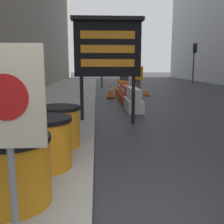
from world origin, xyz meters
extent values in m
cylinder|color=orange|center=(-0.85, 0.51, 0.48)|extent=(0.79, 0.79, 0.71)
cylinder|color=black|center=(-0.85, 0.51, 0.87)|extent=(0.83, 0.83, 0.06)
cylinder|color=orange|center=(-0.72, 1.55, 0.48)|extent=(0.79, 0.79, 0.71)
cylinder|color=black|center=(-0.72, 1.55, 0.87)|extent=(0.83, 0.83, 0.06)
cylinder|color=orange|center=(-0.66, 2.59, 0.48)|extent=(0.79, 0.79, 0.71)
cylinder|color=black|center=(-0.66, 2.59, 0.87)|extent=(0.83, 0.83, 0.06)
cylinder|color=gray|center=(-0.65, -0.17, 0.76)|extent=(0.06, 0.06, 1.27)
cube|color=beige|center=(-0.65, -0.19, 1.40)|extent=(0.61, 0.04, 0.82)
cylinder|color=red|center=(-0.65, -0.22, 1.40)|extent=(0.37, 0.01, 0.37)
cylinder|color=black|center=(-0.36, 5.03, 0.67)|extent=(0.10, 0.10, 1.34)
cylinder|color=black|center=(1.09, 5.03, 0.67)|extent=(0.10, 0.10, 1.34)
cube|color=black|center=(0.37, 5.03, 2.07)|extent=(1.81, 0.24, 1.47)
cube|color=black|center=(0.37, 4.96, 2.86)|extent=(1.93, 0.34, 0.10)
cube|color=orange|center=(0.37, 4.90, 2.44)|extent=(1.45, 0.02, 0.21)
cube|color=orange|center=(0.37, 4.90, 2.07)|extent=(1.45, 0.02, 0.21)
cube|color=orange|center=(0.37, 4.90, 1.71)|extent=(1.45, 0.02, 0.21)
cube|color=silver|center=(1.41, 7.28, 0.21)|extent=(0.53, 1.79, 0.41)
cube|color=silver|center=(1.41, 7.28, 0.62)|extent=(0.32, 1.79, 0.41)
cube|color=white|center=(1.24, 7.28, 0.62)|extent=(0.02, 1.43, 0.21)
cube|color=red|center=(1.41, 9.36, 0.19)|extent=(0.60, 2.00, 0.38)
cube|color=red|center=(1.41, 9.36, 0.57)|extent=(0.36, 2.00, 0.38)
cube|color=white|center=(1.22, 9.36, 0.57)|extent=(0.02, 1.60, 0.19)
cube|color=orange|center=(1.41, 11.63, 0.21)|extent=(0.60, 2.14, 0.42)
cube|color=orange|center=(1.41, 11.63, 0.62)|extent=(0.36, 2.14, 0.42)
cube|color=white|center=(1.22, 11.63, 0.62)|extent=(0.02, 1.71, 0.21)
cube|color=black|center=(0.76, 10.91, 0.02)|extent=(0.43, 0.43, 0.04)
cone|color=orange|center=(0.76, 10.91, 0.40)|extent=(0.34, 0.34, 0.72)
cylinder|color=white|center=(0.76, 10.91, 0.44)|extent=(0.20, 0.20, 0.10)
cube|color=black|center=(2.80, 11.87, 0.02)|extent=(0.31, 0.31, 0.04)
cone|color=orange|center=(2.80, 11.87, 0.30)|extent=(0.25, 0.25, 0.52)
cylinder|color=white|center=(2.80, 11.87, 0.33)|extent=(0.14, 0.14, 0.07)
cylinder|color=#2D2D30|center=(0.45, 17.50, 2.30)|extent=(0.12, 0.12, 4.59)
cube|color=black|center=(0.45, 17.34, 4.17)|extent=(0.28, 0.28, 0.84)
sphere|color=#360605|center=(0.45, 17.19, 4.45)|extent=(0.15, 0.15, 0.15)
sphere|color=gold|center=(0.45, 17.19, 4.17)|extent=(0.15, 0.15, 0.15)
sphere|color=black|center=(0.45, 17.19, 3.89)|extent=(0.15, 0.15, 0.15)
cylinder|color=#2D2D30|center=(8.83, 21.33, 1.78)|extent=(0.12, 0.12, 3.57)
cube|color=black|center=(8.83, 21.17, 3.15)|extent=(0.28, 0.28, 0.84)
sphere|color=red|center=(8.83, 21.02, 3.43)|extent=(0.15, 0.15, 0.15)
sphere|color=#392C06|center=(8.83, 21.02, 3.15)|extent=(0.15, 0.15, 0.15)
sphere|color=black|center=(8.83, 21.02, 2.87)|extent=(0.15, 0.15, 0.15)
cylinder|color=#514C42|center=(1.53, 12.40, 0.40)|extent=(0.13, 0.13, 0.81)
cylinder|color=#514C42|center=(1.68, 12.40, 0.40)|extent=(0.13, 0.13, 0.81)
cube|color=#47423D|center=(1.60, 12.40, 1.13)|extent=(0.51, 0.47, 0.64)
sphere|color=#9F735E|center=(1.60, 12.40, 1.56)|extent=(0.22, 0.22, 0.22)
cylinder|color=#514C42|center=(2.24, 12.06, 0.44)|extent=(0.15, 0.15, 0.89)
cylinder|color=#514C42|center=(2.40, 12.06, 0.44)|extent=(0.15, 0.15, 0.89)
cube|color=orange|center=(2.32, 12.06, 1.24)|extent=(0.55, 0.44, 0.70)
sphere|color=tan|center=(2.32, 12.06, 1.71)|extent=(0.24, 0.24, 0.24)
camera|label=1|loc=(0.06, -2.26, 1.64)|focal=42.00mm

